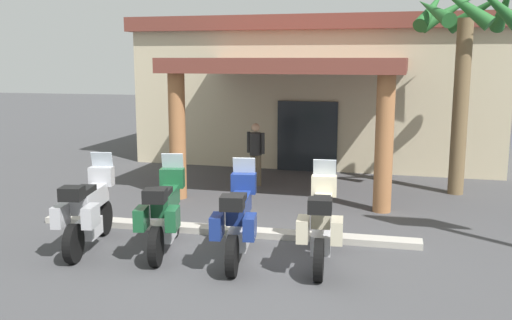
{
  "coord_description": "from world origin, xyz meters",
  "views": [
    {
      "loc": [
        2.4,
        -9.2,
        3.36
      ],
      "look_at": [
        -0.38,
        2.59,
        1.2
      ],
      "focal_mm": 40.22,
      "sensor_mm": 36.0,
      "label": 1
    }
  ],
  "objects": [
    {
      "name": "ground_plane",
      "position": [
        0.0,
        0.0,
        0.0
      ],
      "size": [
        80.0,
        80.0,
        0.0
      ],
      "primitive_type": "plane",
      "color": "#424244"
    },
    {
      "name": "motel_building",
      "position": [
        0.09,
        10.61,
        2.35
      ],
      "size": [
        11.84,
        11.19,
        4.62
      ],
      "rotation": [
        0.0,
        0.0,
        -0.03
      ],
      "color": "beige",
      "rests_on": "ground_plane"
    },
    {
      "name": "motorcycle_silver",
      "position": [
        -2.77,
        -0.29,
        0.7
      ],
      "size": [
        0.85,
        2.2,
        1.61
      ],
      "rotation": [
        0.0,
        0.0,
        1.74
      ],
      "color": "black",
      "rests_on": "ground_plane"
    },
    {
      "name": "motorcycle_green",
      "position": [
        -1.39,
        -0.12,
        0.7
      ],
      "size": [
        0.88,
        2.2,
        1.61
      ],
      "rotation": [
        0.0,
        0.0,
        1.76
      ],
      "color": "black",
      "rests_on": "ground_plane"
    },
    {
      "name": "motorcycle_blue",
      "position": [
        -0.01,
        -0.27,
        0.7
      ],
      "size": [
        0.79,
        2.21,
        1.61
      ],
      "rotation": [
        0.0,
        0.0,
        1.7
      ],
      "color": "black",
      "rests_on": "ground_plane"
    },
    {
      "name": "motorcycle_cream",
      "position": [
        1.37,
        -0.13,
        0.7
      ],
      "size": [
        0.73,
        2.21,
        1.61
      ],
      "rotation": [
        0.0,
        0.0,
        1.64
      ],
      "color": "black",
      "rests_on": "ground_plane"
    },
    {
      "name": "pedestrian",
      "position": [
        -1.04,
        5.38,
        0.96
      ],
      "size": [
        0.51,
        0.32,
        1.67
      ],
      "rotation": [
        0.0,
        0.0,
        1.27
      ],
      "color": "brown",
      "rests_on": "ground_plane"
    },
    {
      "name": "palm_tree_near_portico",
      "position": [
        4.03,
        5.63,
        3.86
      ],
      "size": [
        2.57,
        2.61,
        5.26
      ],
      "color": "brown",
      "rests_on": "ground_plane"
    },
    {
      "name": "curb_strip",
      "position": [
        -0.7,
        1.09,
        0.06
      ],
      "size": [
        7.51,
        0.36,
        0.12
      ],
      "primitive_type": "cube",
      "color": "#ADA89E",
      "rests_on": "ground_plane"
    }
  ]
}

